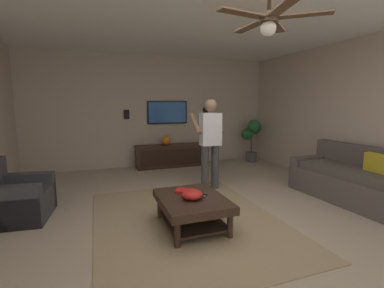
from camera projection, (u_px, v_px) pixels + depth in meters
ground_plane at (215, 225)px, 3.50m from camera, size 8.81×8.81×0.00m
wall_back_tv at (154, 112)px, 6.76m from camera, size 0.10×6.21×2.72m
area_rug at (187, 220)px, 3.62m from camera, size 3.00×2.38×0.01m
couch at (354, 181)px, 4.35m from camera, size 1.94×0.96×0.87m
armchair at (13, 200)px, 3.63m from camera, size 0.88×0.89×0.82m
coffee_table at (192, 205)px, 3.39m from camera, size 1.00×0.80×0.40m
media_console at (170, 156)px, 6.72m from camera, size 0.45×1.70×0.55m
tv at (167, 112)px, 6.78m from camera, size 0.05×1.02×0.57m
person_standing at (210, 139)px, 4.85m from camera, size 0.54×0.54×1.64m
potted_plant_tall at (252, 133)px, 7.26m from camera, size 0.53×0.55×1.14m
bowl at (192, 194)px, 3.30m from camera, size 0.26×0.26×0.12m
remote_white at (200, 195)px, 3.43m from camera, size 0.10×0.16×0.02m
remote_black at (201, 196)px, 3.39m from camera, size 0.09×0.16×0.02m
remote_grey at (200, 195)px, 3.42m from camera, size 0.14×0.13×0.02m
book at (184, 191)px, 3.56m from camera, size 0.24×0.27×0.04m
vase_round at (166, 140)px, 6.63m from camera, size 0.22×0.22×0.22m
wall_speaker_left at (205, 112)px, 7.14m from camera, size 0.06×0.12×0.22m
wall_speaker_right at (127, 114)px, 6.47m from camera, size 0.06×0.12×0.22m
ceiling_fan at (269, 21)px, 2.73m from camera, size 1.20×1.11×0.46m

